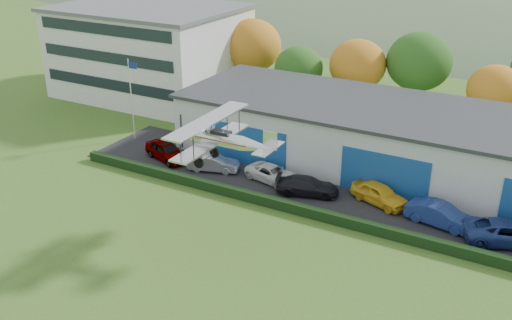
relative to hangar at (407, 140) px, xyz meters
The scene contains 15 objects.
apron 7.72m from the hangar, 105.99° to the right, with size 48.00×9.00×0.05m, color black.
hedge 12.16m from the hangar, 99.64° to the right, with size 46.00×0.60×0.80m, color black.
hangar is the anchor object (origin of this frame).
office_block 33.84m from the hangar, 167.99° to the left, with size 20.60×15.60×10.40m.
flagpole 25.68m from the hangar, 166.49° to the right, with size 1.05×0.10×8.00m.
tree_belt 13.63m from the hangar, 108.16° to the left, with size 75.70×13.22×10.12m.
distant_hills 113.51m from the hangar, 94.79° to the left, with size 430.00×196.00×56.00m.
car_0 21.01m from the hangar, 155.88° to the right, with size 1.95×4.85×1.65m, color gray.
car_1 16.62m from the hangar, 148.98° to the right, with size 1.51×4.33×1.43m, color silver.
car_2 11.94m from the hangar, 138.02° to the right, with size 2.19×4.76×1.32m, color silver.
car_3 10.29m from the hangar, 121.38° to the right, with size 2.01×4.94×1.43m, color black.
car_4 7.55m from the hangar, 88.76° to the right, with size 1.87×4.64×1.58m, color gold.
car_5 9.94m from the hangar, 59.32° to the right, with size 1.71×4.90×1.61m, color navy.
car_6 12.99m from the hangar, 42.10° to the right, with size 2.71×5.89×1.64m, color navy.
biplane 18.95m from the hangar, 115.53° to the right, with size 7.27×8.27×3.12m.
Camera 1 is at (16.08, -18.17, 20.98)m, focal length 40.55 mm.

